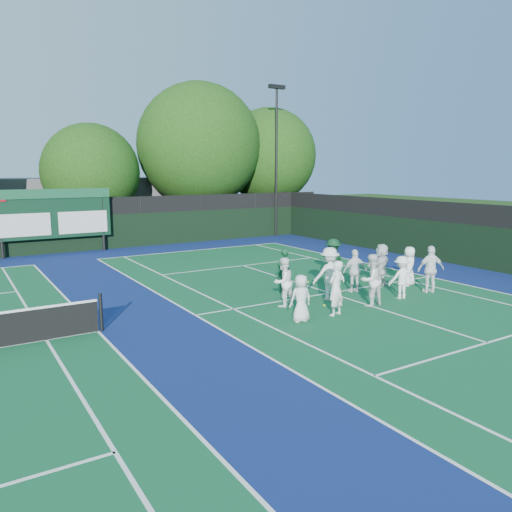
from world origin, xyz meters
TOP-DOWN VIEW (x-y plane):
  - ground at (0.00, 0.00)m, footprint 120.00×120.00m
  - court_apron at (-6.00, 1.00)m, footprint 34.00×32.00m
  - near_court at (0.00, 1.00)m, footprint 11.05×23.85m
  - back_fence at (-6.00, 16.00)m, footprint 34.00×0.08m
  - divider_fence_right at (9.00, 1.00)m, footprint 0.08×32.00m
  - scoreboard at (-7.01, 15.59)m, footprint 6.00×0.21m
  - clubhouse at (-2.00, 24.00)m, footprint 18.00×6.00m
  - light_pole_right at (7.50, 15.70)m, footprint 1.20×0.30m
  - tree_c at (-3.82, 19.58)m, footprint 6.04×6.04m
  - tree_d at (3.69, 19.58)m, footprint 8.62×8.62m
  - tree_e at (9.54, 19.58)m, footprint 7.17×7.17m
  - tennis_ball_0 at (-1.34, -0.30)m, footprint 0.07×0.07m
  - tennis_ball_1 at (1.67, 3.26)m, footprint 0.07×0.07m
  - tennis_ball_4 at (0.42, 2.86)m, footprint 0.07×0.07m
  - tennis_ball_5 at (1.98, 0.45)m, footprint 0.07×0.07m
  - player_front_0 at (-3.06, -1.26)m, footprint 0.75×0.53m
  - player_front_1 at (-1.72, -1.29)m, footprint 0.73×0.59m
  - player_front_2 at (0.03, -1.04)m, footprint 0.87×0.69m
  - player_front_3 at (1.65, -0.91)m, footprint 1.09×0.77m
  - player_front_4 at (3.26, -0.86)m, footprint 1.12×0.77m
  - player_back_0 at (-2.50, 0.46)m, footprint 0.90×0.76m
  - player_back_1 at (-0.66, 0.28)m, footprint 1.34×0.95m
  - player_back_2 at (0.91, 0.68)m, footprint 1.02×0.64m
  - player_back_3 at (2.43, 0.83)m, footprint 1.66×1.04m
  - player_back_4 at (3.47, 0.35)m, footprint 0.88×0.70m
  - coach_left at (-1.33, 2.10)m, footprint 0.61×0.41m
  - coach_right at (1.31, 2.40)m, footprint 1.30×0.96m

SIDE VIEW (x-z plane):
  - ground at x=0.00m, z-range 0.00..0.00m
  - court_apron at x=-6.00m, z-range 0.00..0.01m
  - near_court at x=0.00m, z-range 0.01..0.01m
  - tennis_ball_0 at x=-1.34m, z-range 0.00..0.07m
  - tennis_ball_1 at x=1.67m, z-range 0.00..0.07m
  - tennis_ball_4 at x=0.42m, z-range 0.00..0.07m
  - tennis_ball_5 at x=1.98m, z-range 0.00..0.07m
  - player_front_0 at x=-3.06m, z-range 0.00..1.45m
  - player_front_3 at x=1.65m, z-range 0.00..1.53m
  - player_back_4 at x=3.47m, z-range 0.00..1.56m
  - player_back_2 at x=0.91m, z-range 0.00..1.62m
  - player_back_0 at x=-2.50m, z-range 0.00..1.66m
  - coach_left at x=-1.33m, z-range 0.00..1.66m
  - player_back_3 at x=2.43m, z-range 0.00..1.70m
  - player_front_1 at x=-1.72m, z-range 0.00..1.75m
  - player_front_4 at x=3.26m, z-range 0.00..1.77m
  - player_front_2 at x=0.03m, z-range 0.00..1.77m
  - coach_right at x=1.31m, z-range 0.00..1.80m
  - player_back_1 at x=-0.66m, z-range 0.00..1.88m
  - back_fence at x=-6.00m, z-range -0.14..2.86m
  - divider_fence_right at x=9.00m, z-range -0.14..2.86m
  - clubhouse at x=-2.00m, z-range 0.00..4.00m
  - scoreboard at x=-7.01m, z-range 0.42..3.97m
  - tree_c at x=-3.82m, z-range 0.54..7.97m
  - tree_e at x=9.54m, z-range 0.83..10.04m
  - tree_d at x=3.69m, z-range 0.75..11.31m
  - light_pole_right at x=7.50m, z-range 1.24..11.36m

